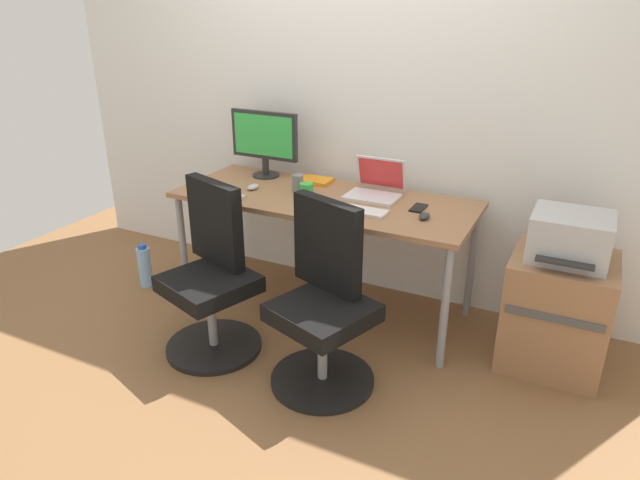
{
  "coord_description": "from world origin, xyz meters",
  "views": [
    {
      "loc": [
        1.42,
        -2.91,
        1.85
      ],
      "look_at": [
        0.0,
        -0.05,
        0.49
      ],
      "focal_mm": 31.95,
      "sensor_mm": 36.0,
      "label": 1
    }
  ],
  "objects_px": {
    "office_chair_right": "(324,305)",
    "open_laptop": "(376,187)",
    "coffee_mug": "(306,191)",
    "office_chair_left": "(212,277)",
    "water_bottle_on_floor": "(145,266)",
    "printer": "(570,237)",
    "desktop_monitor": "(264,139)",
    "side_cabinet": "(556,311)"
  },
  "relations": [
    {
      "from": "printer",
      "to": "open_laptop",
      "type": "height_order",
      "value": "open_laptop"
    },
    {
      "from": "office_chair_right",
      "to": "side_cabinet",
      "type": "bearing_deg",
      "value": 32.29
    },
    {
      "from": "side_cabinet",
      "to": "water_bottle_on_floor",
      "type": "height_order",
      "value": "side_cabinet"
    },
    {
      "from": "office_chair_left",
      "to": "printer",
      "type": "bearing_deg",
      "value": 20.84
    },
    {
      "from": "office_chair_left",
      "to": "side_cabinet",
      "type": "relative_size",
      "value": 1.51
    },
    {
      "from": "office_chair_right",
      "to": "open_laptop",
      "type": "distance_m",
      "value": 0.9
    },
    {
      "from": "office_chair_left",
      "to": "side_cabinet",
      "type": "distance_m",
      "value": 1.87
    },
    {
      "from": "office_chair_right",
      "to": "water_bottle_on_floor",
      "type": "height_order",
      "value": "office_chair_right"
    },
    {
      "from": "office_chair_left",
      "to": "water_bottle_on_floor",
      "type": "relative_size",
      "value": 3.03
    },
    {
      "from": "desktop_monitor",
      "to": "open_laptop",
      "type": "xyz_separation_m",
      "value": [
        0.81,
        -0.05,
        -0.2
      ]
    },
    {
      "from": "desktop_monitor",
      "to": "coffee_mug",
      "type": "relative_size",
      "value": 5.22
    },
    {
      "from": "office_chair_right",
      "to": "coffee_mug",
      "type": "distance_m",
      "value": 0.81
    },
    {
      "from": "desktop_monitor",
      "to": "open_laptop",
      "type": "bearing_deg",
      "value": -3.8
    },
    {
      "from": "open_laptop",
      "to": "side_cabinet",
      "type": "bearing_deg",
      "value": -7.92
    },
    {
      "from": "water_bottle_on_floor",
      "to": "open_laptop",
      "type": "bearing_deg",
      "value": 16.85
    },
    {
      "from": "office_chair_left",
      "to": "water_bottle_on_floor",
      "type": "height_order",
      "value": "office_chair_left"
    },
    {
      "from": "open_laptop",
      "to": "office_chair_left",
      "type": "bearing_deg",
      "value": -127.76
    },
    {
      "from": "side_cabinet",
      "to": "desktop_monitor",
      "type": "relative_size",
      "value": 1.3
    },
    {
      "from": "water_bottle_on_floor",
      "to": "open_laptop",
      "type": "relative_size",
      "value": 1.0
    },
    {
      "from": "printer",
      "to": "water_bottle_on_floor",
      "type": "xyz_separation_m",
      "value": [
        -2.6,
        -0.3,
        -0.6
      ]
    },
    {
      "from": "printer",
      "to": "water_bottle_on_floor",
      "type": "bearing_deg",
      "value": -173.47
    },
    {
      "from": "printer",
      "to": "coffee_mug",
      "type": "xyz_separation_m",
      "value": [
        -1.46,
        -0.07,
        0.05
      ]
    },
    {
      "from": "office_chair_left",
      "to": "coffee_mug",
      "type": "relative_size",
      "value": 10.22
    },
    {
      "from": "office_chair_right",
      "to": "printer",
      "type": "bearing_deg",
      "value": 32.25
    },
    {
      "from": "water_bottle_on_floor",
      "to": "desktop_monitor",
      "type": "distance_m",
      "value": 1.21
    },
    {
      "from": "office_chair_left",
      "to": "open_laptop",
      "type": "bearing_deg",
      "value": 52.24
    },
    {
      "from": "side_cabinet",
      "to": "open_laptop",
      "type": "xyz_separation_m",
      "value": [
        -1.11,
        0.15,
        0.49
      ]
    },
    {
      "from": "office_chair_left",
      "to": "office_chair_right",
      "type": "bearing_deg",
      "value": -0.01
    },
    {
      "from": "open_laptop",
      "to": "water_bottle_on_floor",
      "type": "bearing_deg",
      "value": -163.15
    },
    {
      "from": "office_chair_left",
      "to": "coffee_mug",
      "type": "xyz_separation_m",
      "value": [
        0.28,
        0.59,
        0.37
      ]
    },
    {
      "from": "printer",
      "to": "coffee_mug",
      "type": "bearing_deg",
      "value": -177.13
    },
    {
      "from": "office_chair_left",
      "to": "water_bottle_on_floor",
      "type": "xyz_separation_m",
      "value": [
        -0.86,
        0.36,
        -0.28
      ]
    },
    {
      "from": "office_chair_left",
      "to": "desktop_monitor",
      "type": "bearing_deg",
      "value": 101.2
    },
    {
      "from": "office_chair_right",
      "to": "desktop_monitor",
      "type": "bearing_deg",
      "value": 134.72
    },
    {
      "from": "office_chair_right",
      "to": "coffee_mug",
      "type": "relative_size",
      "value": 10.22
    },
    {
      "from": "side_cabinet",
      "to": "desktop_monitor",
      "type": "distance_m",
      "value": 2.04
    },
    {
      "from": "printer",
      "to": "water_bottle_on_floor",
      "type": "relative_size",
      "value": 1.29
    },
    {
      "from": "office_chair_left",
      "to": "printer",
      "type": "height_order",
      "value": "office_chair_left"
    },
    {
      "from": "office_chair_right",
      "to": "open_laptop",
      "type": "bearing_deg",
      "value": 93.98
    },
    {
      "from": "office_chair_left",
      "to": "desktop_monitor",
      "type": "xyz_separation_m",
      "value": [
        -0.17,
        0.87,
        0.57
      ]
    },
    {
      "from": "office_chair_right",
      "to": "open_laptop",
      "type": "relative_size",
      "value": 3.03
    },
    {
      "from": "desktop_monitor",
      "to": "coffee_mug",
      "type": "xyz_separation_m",
      "value": [
        0.46,
        -0.28,
        -0.2
      ]
    }
  ]
}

